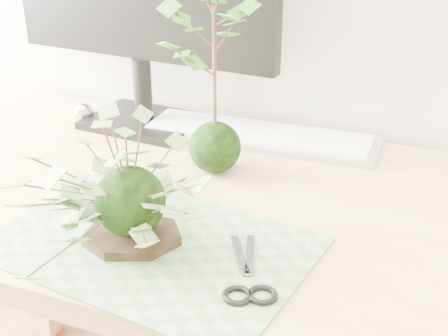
{
  "coord_description": "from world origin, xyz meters",
  "views": [
    {
      "loc": [
        0.33,
        0.35,
        1.25
      ],
      "look_at": [
        0.0,
        1.14,
        0.84
      ],
      "focal_mm": 50.0,
      "sensor_mm": 36.0,
      "label": 1
    }
  ],
  "objects": [
    {
      "name": "ivy_kokedama",
      "position": [
        -0.11,
        1.04,
        0.86
      ],
      "size": [
        0.3,
        0.3,
        0.21
      ],
      "rotation": [
        0.0,
        0.0,
        0.02
      ],
      "color": "black",
      "rests_on": "stone_dish"
    },
    {
      "name": "foil_ball",
      "position": [
        -0.47,
        1.44,
        0.76
      ],
      "size": [
        0.04,
        0.04,
        0.04
      ],
      "primitive_type": "sphere",
      "color": "silver",
      "rests_on": "desk"
    },
    {
      "name": "maple_kokedama",
      "position": [
        -0.09,
        1.32,
        1.02
      ],
      "size": [
        0.23,
        0.23,
        0.4
      ],
      "rotation": [
        0.0,
        0.0,
        0.08
      ],
      "color": "black",
      "rests_on": "desk"
    },
    {
      "name": "scissors",
      "position": [
        0.09,
        0.99,
        0.75
      ],
      "size": [
        0.09,
        0.17,
        0.01
      ],
      "rotation": [
        0.0,
        0.0,
        0.43
      ],
      "color": "gray",
      "rests_on": "cutting_mat"
    },
    {
      "name": "cutting_mat",
      "position": [
        -0.08,
        1.04,
        0.74
      ],
      "size": [
        0.5,
        0.37,
        0.0
      ],
      "primitive_type": "cube",
      "rotation": [
        0.0,
        0.0,
        -0.13
      ],
      "color": "#52754B",
      "rests_on": "desk"
    },
    {
      "name": "desk",
      "position": [
        0.01,
        1.23,
        0.65
      ],
      "size": [
        1.6,
        0.7,
        0.74
      ],
      "color": "#D8B681",
      "rests_on": "ground_plane"
    },
    {
      "name": "keyboard",
      "position": [
        -0.07,
        1.49,
        0.75
      ],
      "size": [
        0.51,
        0.17,
        0.02
      ],
      "rotation": [
        0.0,
        0.0,
        0.04
      ],
      "color": "#B3B3B3",
      "rests_on": "desk"
    },
    {
      "name": "stone_dish",
      "position": [
        -0.11,
        1.04,
        0.75
      ],
      "size": [
        0.2,
        0.2,
        0.01
      ],
      "primitive_type": "cylinder",
      "rotation": [
        0.0,
        0.0,
        0.4
      ],
      "color": "black",
      "rests_on": "cutting_mat"
    }
  ]
}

